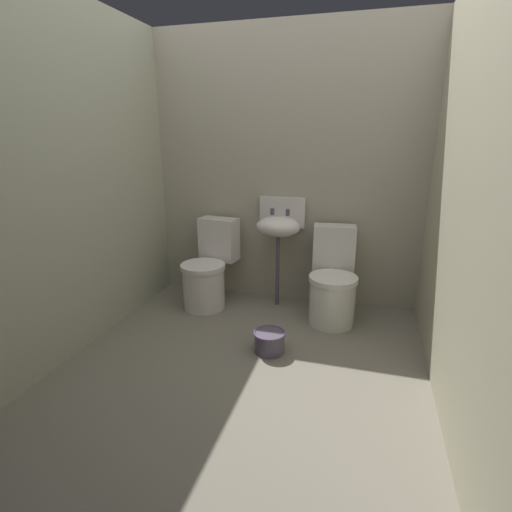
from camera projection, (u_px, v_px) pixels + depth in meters
ground_plane at (244, 370)px, 2.72m from camera, size 2.84×2.89×0.08m
wall_back at (286, 170)px, 3.54m from camera, size 2.84×0.10×2.44m
wall_left at (76, 180)px, 2.77m from camera, size 0.10×2.69×2.44m
wall_right at (471, 195)px, 2.11m from camera, size 0.10×2.69×2.44m
toilet_left at (208, 271)px, 3.60m from camera, size 0.47×0.64×0.78m
toilet_right at (333, 284)px, 3.31m from camera, size 0.44×0.63×0.78m
sink at (279, 225)px, 3.49m from camera, size 0.42×0.35×0.99m
bucket at (269, 341)px, 2.86m from camera, size 0.24×0.24×0.16m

